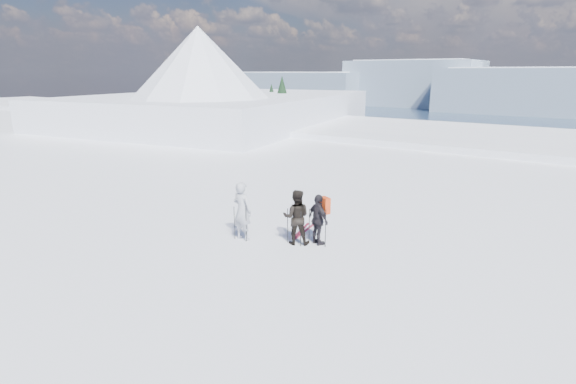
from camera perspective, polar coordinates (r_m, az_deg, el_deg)
name	(u,v)px	position (r m, az deg, el deg)	size (l,w,h in m)	color
lake_basin	(487,218)	(41.57, 23.93, -2.98)	(820.00, 820.00, 71.62)	white
near_ridge	(240,152)	(51.63, -6.06, 5.03)	(31.37, 35.68, 25.62)	white
skier_grey	(242,211)	(14.93, -5.84, -2.41)	(0.72, 0.48, 1.98)	#9DA0AB
skier_dark	(296,217)	(14.51, 1.06, -3.21)	(0.88, 0.69, 1.81)	black
skier_pack	(318,220)	(14.50, 3.86, -3.53)	(0.98, 0.41, 1.68)	black
backpack	(325,186)	(14.33, 4.76, 0.82)	(0.36, 0.20, 0.53)	red
ski_poles	(284,226)	(14.62, -0.51, -4.34)	(2.89, 1.12, 1.26)	black
skis_loose	(303,231)	(15.89, 1.89, -4.96)	(0.56, 1.69, 0.03)	black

